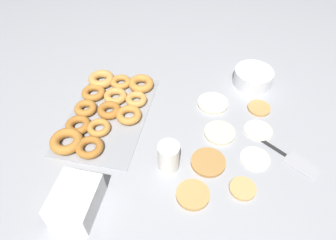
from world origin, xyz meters
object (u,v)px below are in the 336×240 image
(pancake_1, at_px, (208,162))
(pancake_3, at_px, (243,189))
(pancake_5, at_px, (219,133))
(paper_cup, at_px, (169,156))
(pancake_4, at_px, (259,108))
(pancake_7, at_px, (193,195))
(container_stack, at_px, (76,200))
(donut_tray, at_px, (105,108))
(spatula, at_px, (294,160))
(pancake_2, at_px, (258,130))
(batter_bowl, at_px, (253,77))
(pancake_6, at_px, (255,158))
(pancake_0, at_px, (213,103))

(pancake_1, bearing_deg, pancake_3, 56.84)
(pancake_5, xyz_separation_m, paper_cup, (0.17, -0.15, 0.04))
(pancake_4, relative_size, pancake_7, 0.84)
(container_stack, xyz_separation_m, paper_cup, (-0.20, 0.23, 0.01))
(donut_tray, distance_m, spatula, 0.70)
(pancake_7, bearing_deg, pancake_5, 167.80)
(spatula, bearing_deg, donut_tray, -155.01)
(pancake_1, bearing_deg, pancake_5, 169.59)
(pancake_2, relative_size, batter_bowl, 0.64)
(pancake_2, relative_size, paper_cup, 1.01)
(pancake_3, xyz_separation_m, donut_tray, (-0.24, -0.53, 0.01))
(container_stack, bearing_deg, paper_cup, 130.72)
(container_stack, distance_m, spatula, 0.70)
(container_stack, bearing_deg, pancake_3, 108.52)
(pancake_2, bearing_deg, batter_bowl, -173.93)
(paper_cup, xyz_separation_m, spatula, (-0.10, 0.40, -0.05))
(pancake_1, bearing_deg, pancake_4, 150.85)
(pancake_3, distance_m, pancake_6, 0.13)
(pancake_2, relative_size, donut_tray, 0.22)
(batter_bowl, bearing_deg, pancake_3, -1.96)
(donut_tray, height_order, spatula, donut_tray)
(pancake_7, bearing_deg, pancake_1, 165.94)
(batter_bowl, bearing_deg, pancake_0, -41.95)
(paper_cup, bearing_deg, pancake_5, 138.45)
(pancake_4, bearing_deg, container_stack, -44.64)
(pancake_0, distance_m, pancake_6, 0.29)
(pancake_4, bearing_deg, spatula, 27.00)
(pancake_5, height_order, container_stack, container_stack)
(pancake_2, distance_m, container_stack, 0.66)
(pancake_1, relative_size, donut_tray, 0.25)
(pancake_6, height_order, container_stack, container_stack)
(pancake_5, height_order, batter_bowl, batter_bowl)
(batter_bowl, xyz_separation_m, spatula, (0.38, 0.15, -0.03))
(pancake_2, bearing_deg, pancake_4, 178.77)
(pancake_5, distance_m, pancake_7, 0.27)
(pancake_1, height_order, pancake_3, pancake_1)
(pancake_4, bearing_deg, pancake_0, -86.42)
(pancake_6, distance_m, batter_bowl, 0.40)
(pancake_4, relative_size, spatula, 0.39)
(pancake_4, distance_m, pancake_7, 0.47)
(spatula, bearing_deg, pancake_2, 169.23)
(pancake_7, relative_size, paper_cup, 1.02)
(pancake_5, bearing_deg, pancake_4, 138.71)
(pancake_4, bearing_deg, donut_tray, -77.16)
(pancake_0, bearing_deg, pancake_1, 2.99)
(pancake_1, distance_m, spatula, 0.29)
(pancake_0, xyz_separation_m, pancake_1, (0.28, 0.01, -0.00))
(pancake_1, bearing_deg, paper_cup, -74.43)
(pancake_6, bearing_deg, pancake_5, -124.33)
(pancake_0, bearing_deg, pancake_6, 35.45)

